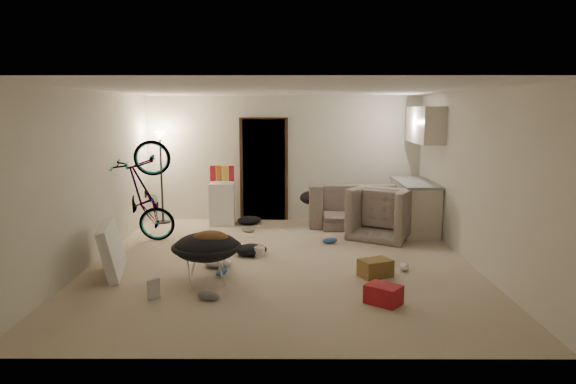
{
  "coord_description": "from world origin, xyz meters",
  "views": [
    {
      "loc": [
        0.12,
        -7.32,
        2.22
      ],
      "look_at": [
        0.09,
        0.6,
        0.95
      ],
      "focal_mm": 32.0,
      "sensor_mm": 36.0,
      "label": 1
    }
  ],
  "objects_px": {
    "sofa": "(363,209)",
    "bicycle": "(146,216)",
    "juicer": "(260,251)",
    "drink_case_b": "(383,294)",
    "tv_box": "(112,249)",
    "mini_fridge": "(222,203)",
    "drink_case_a": "(375,268)",
    "floor_lamp": "(161,157)",
    "armchair": "(386,218)",
    "saucer_chair": "(207,253)",
    "kitchen_counter": "(414,207)"
  },
  "relations": [
    {
      "from": "kitchen_counter",
      "to": "juicer",
      "type": "distance_m",
      "value": 3.3
    },
    {
      "from": "armchair",
      "to": "tv_box",
      "type": "xyz_separation_m",
      "value": [
        -4.13,
        -2.13,
        0.02
      ]
    },
    {
      "from": "bicycle",
      "to": "tv_box",
      "type": "distance_m",
      "value": 1.69
    },
    {
      "from": "drink_case_a",
      "to": "juicer",
      "type": "height_order",
      "value": "drink_case_a"
    },
    {
      "from": "kitchen_counter",
      "to": "drink_case_b",
      "type": "distance_m",
      "value": 3.87
    },
    {
      "from": "sofa",
      "to": "drink_case_b",
      "type": "xyz_separation_m",
      "value": [
        -0.34,
        -4.1,
        -0.2
      ]
    },
    {
      "from": "bicycle",
      "to": "juicer",
      "type": "xyz_separation_m",
      "value": [
        1.96,
        -0.88,
        -0.37
      ]
    },
    {
      "from": "floor_lamp",
      "to": "armchair",
      "type": "bearing_deg",
      "value": -14.46
    },
    {
      "from": "sofa",
      "to": "juicer",
      "type": "xyz_separation_m",
      "value": [
        -1.88,
        -2.22,
        -0.22
      ]
    },
    {
      "from": "kitchen_counter",
      "to": "armchair",
      "type": "relative_size",
      "value": 1.48
    },
    {
      "from": "mini_fridge",
      "to": "drink_case_a",
      "type": "distance_m",
      "value": 4.08
    },
    {
      "from": "tv_box",
      "to": "floor_lamp",
      "type": "bearing_deg",
      "value": 79.34
    },
    {
      "from": "drink_case_b",
      "to": "juicer",
      "type": "height_order",
      "value": "juicer"
    },
    {
      "from": "bicycle",
      "to": "mini_fridge",
      "type": "relative_size",
      "value": 2.16
    },
    {
      "from": "kitchen_counter",
      "to": "mini_fridge",
      "type": "relative_size",
      "value": 1.83
    },
    {
      "from": "kitchen_counter",
      "to": "bicycle",
      "type": "xyz_separation_m",
      "value": [
        -4.73,
        -0.89,
        0.02
      ]
    },
    {
      "from": "kitchen_counter",
      "to": "mini_fridge",
      "type": "distance_m",
      "value": 3.67
    },
    {
      "from": "sofa",
      "to": "saucer_chair",
      "type": "height_order",
      "value": "saucer_chair"
    },
    {
      "from": "tv_box",
      "to": "sofa",
      "type": "bearing_deg",
      "value": 25.77
    },
    {
      "from": "kitchen_counter",
      "to": "drink_case_a",
      "type": "distance_m",
      "value": 2.93
    },
    {
      "from": "juicer",
      "to": "sofa",
      "type": "bearing_deg",
      "value": 49.66
    },
    {
      "from": "drink_case_b",
      "to": "drink_case_a",
      "type": "bearing_deg",
      "value": 124.48
    },
    {
      "from": "bicycle",
      "to": "drink_case_b",
      "type": "relative_size",
      "value": 4.62
    },
    {
      "from": "bicycle",
      "to": "drink_case_a",
      "type": "distance_m",
      "value": 4.01
    },
    {
      "from": "armchair",
      "to": "saucer_chair",
      "type": "xyz_separation_m",
      "value": [
        -2.78,
        -2.45,
        0.05
      ]
    },
    {
      "from": "floor_lamp",
      "to": "mini_fridge",
      "type": "distance_m",
      "value": 1.5
    },
    {
      "from": "saucer_chair",
      "to": "drink_case_b",
      "type": "bearing_deg",
      "value": -19.46
    },
    {
      "from": "kitchen_counter",
      "to": "sofa",
      "type": "xyz_separation_m",
      "value": [
        -0.89,
        0.45,
        -0.13
      ]
    },
    {
      "from": "tv_box",
      "to": "juicer",
      "type": "xyz_separation_m",
      "value": [
        1.96,
        0.81,
        -0.25
      ]
    },
    {
      "from": "drink_case_b",
      "to": "mini_fridge",
      "type": "bearing_deg",
      "value": 158.19
    },
    {
      "from": "tv_box",
      "to": "armchair",
      "type": "bearing_deg",
      "value": 14.92
    },
    {
      "from": "sofa",
      "to": "saucer_chair",
      "type": "distance_m",
      "value": 4.17
    },
    {
      "from": "kitchen_counter",
      "to": "mini_fridge",
      "type": "height_order",
      "value": "kitchen_counter"
    },
    {
      "from": "sofa",
      "to": "armchair",
      "type": "height_order",
      "value": "armchair"
    },
    {
      "from": "kitchen_counter",
      "to": "sofa",
      "type": "height_order",
      "value": "kitchen_counter"
    },
    {
      "from": "sofa",
      "to": "mini_fridge",
      "type": "bearing_deg",
      "value": -2.98
    },
    {
      "from": "drink_case_b",
      "to": "juicer",
      "type": "bearing_deg",
      "value": 167.7
    },
    {
      "from": "drink_case_b",
      "to": "armchair",
      "type": "bearing_deg",
      "value": 117.47
    },
    {
      "from": "mini_fridge",
      "to": "drink_case_a",
      "type": "xyz_separation_m",
      "value": [
        2.47,
        -3.23,
        -0.29
      ]
    },
    {
      "from": "drink_case_b",
      "to": "sofa",
      "type": "bearing_deg",
      "value": 123.69
    },
    {
      "from": "mini_fridge",
      "to": "saucer_chair",
      "type": "relative_size",
      "value": 0.9
    },
    {
      "from": "mini_fridge",
      "to": "juicer",
      "type": "bearing_deg",
      "value": -72.78
    },
    {
      "from": "bicycle",
      "to": "juicer",
      "type": "height_order",
      "value": "bicycle"
    },
    {
      "from": "drink_case_a",
      "to": "bicycle",
      "type": "bearing_deg",
      "value": 128.8
    },
    {
      "from": "sofa",
      "to": "tv_box",
      "type": "height_order",
      "value": "tv_box"
    },
    {
      "from": "juicer",
      "to": "tv_box",
      "type": "bearing_deg",
      "value": -157.6
    },
    {
      "from": "bicycle",
      "to": "drink_case_b",
      "type": "bearing_deg",
      "value": -133.39
    },
    {
      "from": "sofa",
      "to": "bicycle",
      "type": "distance_m",
      "value": 4.07
    },
    {
      "from": "saucer_chair",
      "to": "kitchen_counter",
      "type": "bearing_deg",
      "value": 40.5
    },
    {
      "from": "armchair",
      "to": "floor_lamp",
      "type": "bearing_deg",
      "value": 16.35
    }
  ]
}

